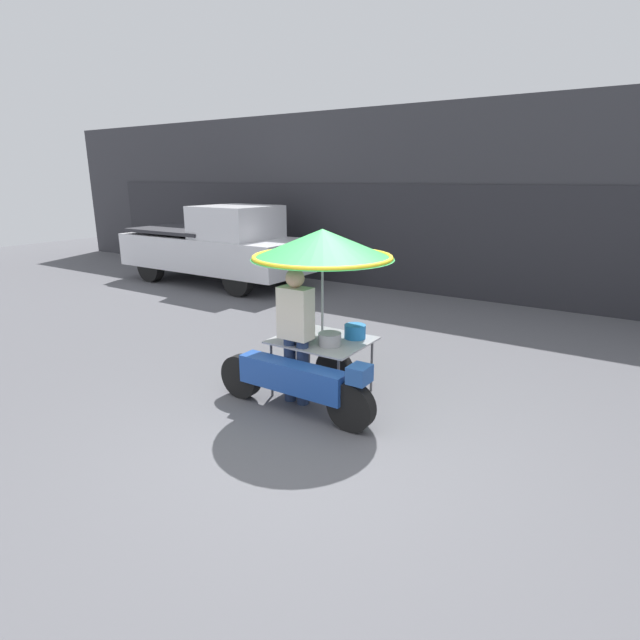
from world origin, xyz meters
The scene contains 5 objects.
ground_plane centered at (0.00, 0.00, 0.00)m, with size 36.00×36.00×0.00m, color #56565B.
shopfront_building centered at (0.00, 7.90, 2.02)m, with size 28.00×2.06×4.06m.
vendor_motorcycle_cart centered at (-0.58, 0.92, 1.51)m, with size 2.03×1.63×1.99m.
vendor_person centered at (-0.70, 0.64, 0.89)m, with size 0.38×0.22×1.58m.
pickup_truck centered at (-6.31, 5.13, 0.93)m, with size 4.89×1.83×1.91m.
Camera 1 is at (2.47, -3.72, 2.54)m, focal length 28.00 mm.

